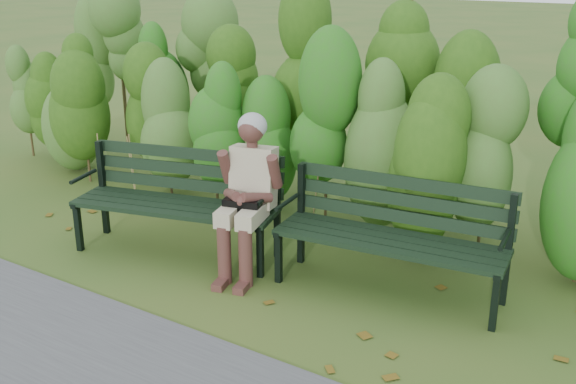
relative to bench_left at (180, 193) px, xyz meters
The scene contains 6 objects.
ground 1.27m from the bench_left, ahead, with size 80.00×80.00×0.00m, color #35591F.
hedge_band 2.13m from the bench_left, 56.50° to the left, with size 11.04×1.67×2.42m.
leaf_litter 1.17m from the bench_left, 13.16° to the right, with size 5.88×2.20×0.01m.
bench_left is the anchor object (origin of this frame).
bench_right 2.08m from the bench_left, ahead, with size 1.98×0.83×0.96m.
seated_woman 0.83m from the bench_left, ahead, with size 0.60×0.88×1.42m.
Camera 1 is at (3.01, -4.35, 2.71)m, focal length 42.00 mm.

